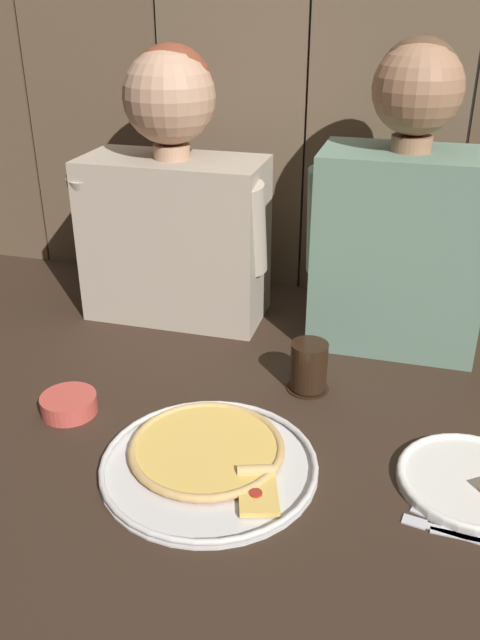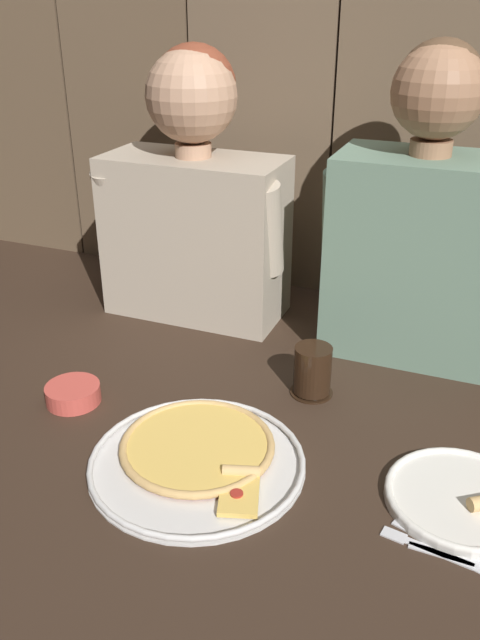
{
  "view_description": "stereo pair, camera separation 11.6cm",
  "coord_description": "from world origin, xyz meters",
  "px_view_note": "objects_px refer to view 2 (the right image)",
  "views": [
    {
      "loc": [
        0.28,
        -0.9,
        0.7
      ],
      "look_at": [
        -0.0,
        0.1,
        0.18
      ],
      "focal_mm": 37.04,
      "sensor_mm": 36.0,
      "label": 1
    },
    {
      "loc": [
        0.39,
        -0.86,
        0.7
      ],
      "look_at": [
        -0.0,
        0.1,
        0.18
      ],
      "focal_mm": 37.04,
      "sensor_mm": 36.0,
      "label": 2
    }
  ],
  "objects_px": {
    "dipping_bowl": "(73,393)",
    "diner_right": "(421,222)",
    "dinner_plate": "(463,498)",
    "diner_left": "(195,196)",
    "drinking_glass": "(312,371)",
    "pizza_tray": "(198,455)"
  },
  "relations": [
    {
      "from": "pizza_tray",
      "to": "drinking_glass",
      "type": "height_order",
      "value": "drinking_glass"
    },
    {
      "from": "dinner_plate",
      "to": "diner_right",
      "type": "relative_size",
      "value": 0.37
    },
    {
      "from": "pizza_tray",
      "to": "dinner_plate",
      "type": "bearing_deg",
      "value": 7.82
    },
    {
      "from": "diner_right",
      "to": "drinking_glass",
      "type": "bearing_deg",
      "value": -118.64
    },
    {
      "from": "dipping_bowl",
      "to": "diner_left",
      "type": "height_order",
      "value": "diner_left"
    },
    {
      "from": "dinner_plate",
      "to": "diner_right",
      "type": "height_order",
      "value": "diner_right"
    },
    {
      "from": "diner_left",
      "to": "diner_right",
      "type": "xyz_separation_m",
      "value": [
        0.5,
        -0.0,
        0.0
      ]
    },
    {
      "from": "dipping_bowl",
      "to": "diner_right",
      "type": "relative_size",
      "value": 0.16
    },
    {
      "from": "dinner_plate",
      "to": "diner_left",
      "type": "relative_size",
      "value": 0.38
    },
    {
      "from": "dinner_plate",
      "to": "diner_left",
      "type": "xyz_separation_m",
      "value": [
        -0.66,
        0.47,
        0.27
      ]
    },
    {
      "from": "dinner_plate",
      "to": "diner_left",
      "type": "height_order",
      "value": "diner_left"
    },
    {
      "from": "dipping_bowl",
      "to": "diner_right",
      "type": "bearing_deg",
      "value": 39.46
    },
    {
      "from": "dipping_bowl",
      "to": "diner_right",
      "type": "xyz_separation_m",
      "value": [
        0.55,
        0.45,
        0.27
      ]
    },
    {
      "from": "pizza_tray",
      "to": "dipping_bowl",
      "type": "bearing_deg",
      "value": 166.56
    },
    {
      "from": "pizza_tray",
      "to": "dinner_plate",
      "type": "xyz_separation_m",
      "value": [
        0.42,
        0.06,
        -0.0
      ]
    },
    {
      "from": "dinner_plate",
      "to": "dipping_bowl",
      "type": "height_order",
      "value": "same"
    },
    {
      "from": "dipping_bowl",
      "to": "diner_left",
      "type": "relative_size",
      "value": 0.17
    },
    {
      "from": "dinner_plate",
      "to": "pizza_tray",
      "type": "bearing_deg",
      "value": -172.18
    },
    {
      "from": "dinner_plate",
      "to": "drinking_glass",
      "type": "bearing_deg",
      "value": 145.03
    },
    {
      "from": "drinking_glass",
      "to": "diner_left",
      "type": "xyz_separation_m",
      "value": [
        -0.36,
        0.26,
        0.23
      ]
    },
    {
      "from": "pizza_tray",
      "to": "diner_right",
      "type": "relative_size",
      "value": 0.57
    },
    {
      "from": "dipping_bowl",
      "to": "diner_right",
      "type": "distance_m",
      "value": 0.76
    }
  ]
}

